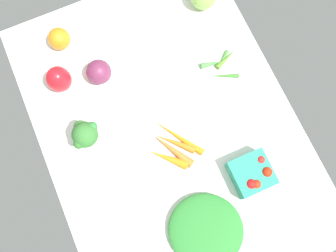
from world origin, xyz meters
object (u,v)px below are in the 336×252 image
(okra_pile, at_px, (221,65))
(bell_pepper_red, at_px, (59,79))
(berry_basket, at_px, (252,174))
(carrot_bunch, at_px, (173,148))
(broccoli_head, at_px, (85,134))
(leafy_greens_clump, at_px, (206,230))
(heirloom_tomato_orange, at_px, (59,39))
(red_onion_near_basket, at_px, (99,72))

(okra_pile, xyz_separation_m, bell_pepper_red, (0.14, 0.48, 0.04))
(berry_basket, xyz_separation_m, okra_pile, (0.35, -0.07, -0.02))
(carrot_bunch, xyz_separation_m, bell_pepper_red, (0.33, 0.24, 0.04))
(okra_pile, bearing_deg, broccoli_head, 96.95)
(berry_basket, xyz_separation_m, broccoli_head, (0.29, 0.40, 0.04))
(leafy_greens_clump, relative_size, okra_pile, 1.64)
(heirloom_tomato_orange, bearing_deg, okra_pile, -122.18)
(heirloom_tomato_orange, relative_size, bell_pepper_red, 0.73)
(berry_basket, distance_m, heirloom_tomato_orange, 0.73)
(berry_basket, distance_m, carrot_bunch, 0.24)
(bell_pepper_red, bearing_deg, carrot_bunch, -144.28)
(okra_pile, relative_size, bell_pepper_red, 1.34)
(red_onion_near_basket, xyz_separation_m, carrot_bunch, (-0.31, -0.12, -0.03))
(berry_basket, relative_size, carrot_bunch, 0.61)
(heirloom_tomato_orange, bearing_deg, broccoli_head, 174.86)
(broccoli_head, height_order, carrot_bunch, broccoli_head)
(berry_basket, relative_size, okra_pile, 0.85)
(bell_pepper_red, bearing_deg, heirloom_tomato_orange, -18.50)
(broccoli_head, relative_size, bell_pepper_red, 1.15)
(leafy_greens_clump, relative_size, red_onion_near_basket, 2.75)
(okra_pile, bearing_deg, berry_basket, 168.32)
(carrot_bunch, height_order, heirloom_tomato_orange, heirloom_tomato_orange)
(berry_basket, height_order, leafy_greens_clump, berry_basket)
(carrot_bunch, bearing_deg, heirloom_tomato_orange, 22.42)
(okra_pile, distance_m, bell_pepper_red, 0.51)
(berry_basket, distance_m, leafy_greens_clump, 0.21)
(heirloom_tomato_orange, bearing_deg, carrot_bunch, -157.58)
(okra_pile, relative_size, heirloom_tomato_orange, 1.85)
(leafy_greens_clump, height_order, bell_pepper_red, bell_pepper_red)
(broccoli_head, relative_size, leafy_greens_clump, 0.53)
(broccoli_head, height_order, leafy_greens_clump, broccoli_head)
(broccoli_head, distance_m, bell_pepper_red, 0.20)
(leafy_greens_clump, distance_m, heirloom_tomato_orange, 0.74)
(carrot_bunch, bearing_deg, leafy_greens_clump, 177.34)
(red_onion_near_basket, bearing_deg, leafy_greens_clump, -169.39)
(okra_pile, distance_m, carrot_bunch, 0.31)
(leafy_greens_clump, xyz_separation_m, bell_pepper_red, (0.58, 0.22, 0.03))
(red_onion_near_basket, bearing_deg, carrot_bunch, -159.10)
(carrot_bunch, bearing_deg, broccoli_head, 59.72)
(leafy_greens_clump, distance_m, okra_pile, 0.51)
(berry_basket, height_order, bell_pepper_red, bell_pepper_red)
(broccoli_head, bearing_deg, heirloom_tomato_orange, -5.14)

